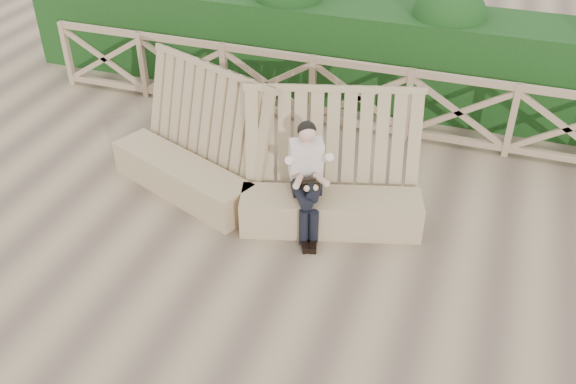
% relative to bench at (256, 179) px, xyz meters
% --- Properties ---
extents(ground, '(60.00, 60.00, 0.00)m').
position_rel_bench_xyz_m(ground, '(0.72, -1.22, -0.40)').
color(ground, brown).
rests_on(ground, ground).
extents(bench, '(4.16, 1.48, 1.59)m').
position_rel_bench_xyz_m(bench, '(0.00, 0.00, 0.00)').
color(bench, '#917752').
rests_on(bench, ground).
extents(woman, '(0.58, 0.84, 1.36)m').
position_rel_bench_xyz_m(woman, '(0.72, -0.19, 0.34)').
color(woman, black).
rests_on(woman, ground).
extents(guardrail, '(10.10, 0.09, 1.10)m').
position_rel_bench_xyz_m(guardrail, '(0.72, 2.28, 0.16)').
color(guardrail, '#83664C').
rests_on(guardrail, ground).
extents(hedge, '(12.00, 1.20, 1.50)m').
position_rel_bench_xyz_m(hedge, '(0.72, 3.48, 0.35)').
color(hedge, black).
rests_on(hedge, ground).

